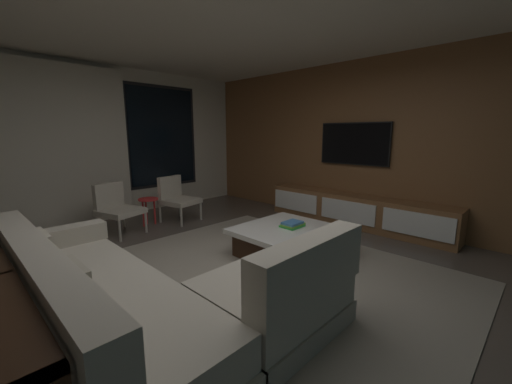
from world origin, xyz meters
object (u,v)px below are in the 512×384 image
sectional_couch (147,302)px  side_stool (148,203)px  coffee_table (289,242)px  mounted_tv (354,144)px  accent_chair_near_window (176,196)px  media_console (356,211)px  book_stack_on_coffee_table (293,224)px  accent_chair_by_curtain (116,206)px

sectional_couch → side_stool: 3.06m
coffee_table → mounted_tv: bearing=5.6°
accent_chair_near_window → media_console: (1.89, -2.42, -0.18)m
sectional_couch → book_stack_on_coffee_table: sectional_couch is taller
sectional_couch → accent_chair_near_window: sectional_couch is taller
coffee_table → sectional_couch: bearing=-173.6°
accent_chair_by_curtain → mounted_tv: bearing=-35.8°
sectional_couch → media_console: (3.75, 0.22, -0.04)m
accent_chair_by_curtain → side_stool: accent_chair_by_curtain is taller
side_stool → sectional_couch: bearing=-116.9°
coffee_table → accent_chair_near_window: size_ratio=1.49×
book_stack_on_coffee_table → media_console: size_ratio=0.09×
sectional_couch → accent_chair_near_window: bearing=54.7°
accent_chair_near_window → sectional_couch: bearing=-125.3°
side_stool → media_console: 3.45m
coffee_table → accent_chair_by_curtain: accent_chair_by_curtain is taller
media_console → mounted_tv: size_ratio=2.56×
accent_chair_by_curtain → side_stool: size_ratio=1.70×
book_stack_on_coffee_table → accent_chair_near_window: accent_chair_near_window is taller
media_console → side_stool: bearing=133.4°
side_stool → accent_chair_by_curtain: bearing=-172.2°
book_stack_on_coffee_table → sectional_couch: bearing=-173.6°
media_console → mounted_tv: bearing=47.5°
accent_chair_by_curtain → book_stack_on_coffee_table: bearing=-63.4°
sectional_couch → accent_chair_by_curtain: size_ratio=3.21×
side_stool → mounted_tv: size_ratio=0.38×
coffee_table → accent_chair_by_curtain: 2.69m
accent_chair_by_curtain → media_console: size_ratio=0.25×
coffee_table → book_stack_on_coffee_table: size_ratio=4.15×
side_stool → mounted_tv: (2.55, -2.31, 0.98)m
accent_chair_by_curtain → side_stool: bearing=7.8°
sectional_couch → accent_chair_by_curtain: sectional_couch is taller
media_console → mounted_tv: 1.13m
sectional_couch → book_stack_on_coffee_table: size_ratio=8.95×
sectional_couch → media_console: 3.76m
sectional_couch → mounted_tv: mounted_tv is taller
accent_chair_near_window → accent_chair_by_curtain: same height
sectional_couch → accent_chair_near_window: size_ratio=3.21×
side_stool → media_console: (2.37, -2.51, -0.12)m
mounted_tv → accent_chair_by_curtain: bearing=144.2°
book_stack_on_coffee_table → mounted_tv: size_ratio=0.23×
sectional_couch → side_stool: sectional_couch is taller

